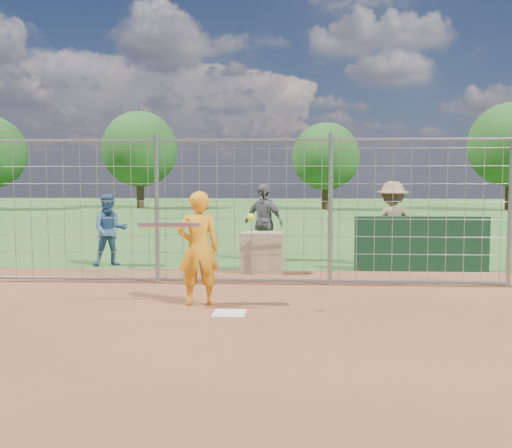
# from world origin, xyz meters

# --- Properties ---
(ground) EXTENTS (100.00, 100.00, 0.00)m
(ground) POSITION_xyz_m (0.00, 0.00, 0.00)
(ground) COLOR #2D591E
(ground) RESTS_ON ground
(infield_dirt) EXTENTS (18.00, 18.00, 0.00)m
(infield_dirt) POSITION_xyz_m (0.00, -3.00, 0.01)
(infield_dirt) COLOR brown
(infield_dirt) RESTS_ON ground
(home_plate) EXTENTS (0.43, 0.43, 0.02)m
(home_plate) POSITION_xyz_m (0.00, -0.20, 0.01)
(home_plate) COLOR silver
(home_plate) RESTS_ON ground
(dugout_wall) EXTENTS (2.60, 0.20, 1.10)m
(dugout_wall) POSITION_xyz_m (3.40, 3.60, 0.55)
(dugout_wall) COLOR #11381E
(dugout_wall) RESTS_ON ground
(batter) EXTENTS (0.68, 0.53, 1.66)m
(batter) POSITION_xyz_m (-0.51, 0.33, 0.83)
(batter) COLOR orange
(batter) RESTS_ON ground
(bystander_a) EXTENTS (0.89, 0.79, 1.52)m
(bystander_a) POSITION_xyz_m (-2.99, 4.00, 0.76)
(bystander_a) COLOR #284E78
(bystander_a) RESTS_ON ground
(bystander_b) EXTENTS (1.08, 0.91, 1.73)m
(bystander_b) POSITION_xyz_m (0.21, 4.99, 0.87)
(bystander_b) COLOR #5E5D62
(bystander_b) RESTS_ON ground
(bystander_c) EXTENTS (1.19, 0.73, 1.79)m
(bystander_c) POSITION_xyz_m (2.96, 4.30, 0.89)
(bystander_c) COLOR #8D714D
(bystander_c) RESTS_ON ground
(equipment_bin) EXTENTS (0.83, 0.59, 0.80)m
(equipment_bin) POSITION_xyz_m (0.27, 3.28, 0.40)
(equipment_bin) COLOR tan
(equipment_bin) RESTS_ON ground
(equipment_in_play) EXTENTS (1.63, 0.24, 0.21)m
(equipment_in_play) POSITION_xyz_m (-0.59, 0.02, 1.22)
(equipment_in_play) COLOR silver
(equipment_in_play) RESTS_ON ground
(backstop_fence) EXTENTS (9.08, 0.08, 2.60)m
(backstop_fence) POSITION_xyz_m (0.00, 2.00, 1.26)
(backstop_fence) COLOR gray
(backstop_fence) RESTS_ON ground
(tree_line) EXTENTS (44.66, 6.72, 6.48)m
(tree_line) POSITION_xyz_m (3.13, 28.13, 3.71)
(tree_line) COLOR #3F2B19
(tree_line) RESTS_ON ground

